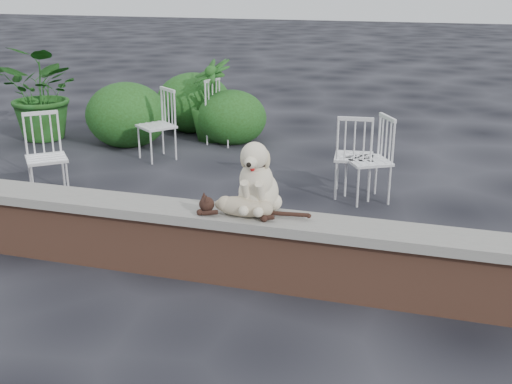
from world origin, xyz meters
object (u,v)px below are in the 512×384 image
(chair_c, at_px, (354,155))
(chair_b, at_px, (156,125))
(dog, at_px, (259,174))
(chair_e, at_px, (224,112))
(cat, at_px, (243,205))
(potted_plant_b, at_px, (212,100))
(potted_plant_a, at_px, (44,93))
(chair_a, at_px, (46,157))
(chair_d, at_px, (368,159))

(chair_c, bearing_deg, chair_b, -21.18)
(dog, relative_size, chair_e, 0.64)
(cat, height_order, chair_e, chair_e)
(dog, bearing_deg, chair_c, 76.76)
(chair_b, bearing_deg, chair_c, 22.93)
(cat, bearing_deg, chair_e, 109.59)
(dog, bearing_deg, cat, -120.00)
(cat, bearing_deg, potted_plant_b, 111.55)
(chair_c, relative_size, potted_plant_b, 0.79)
(chair_e, xyz_separation_m, potted_plant_a, (-2.64, -0.50, 0.23))
(potted_plant_a, height_order, potted_plant_b, potted_plant_a)
(dog, height_order, potted_plant_b, potted_plant_b)
(chair_a, relative_size, potted_plant_a, 0.67)
(cat, distance_m, potted_plant_a, 5.58)
(chair_a, distance_m, potted_plant_a, 2.77)
(chair_b, distance_m, potted_plant_a, 2.13)
(chair_c, height_order, potted_plant_b, potted_plant_b)
(chair_d, distance_m, potted_plant_a, 5.15)
(chair_b, xyz_separation_m, chair_d, (2.91, -0.84, 0.00))
(chair_d, bearing_deg, potted_plant_a, -135.20)
(dog, height_order, cat, dog)
(potted_plant_a, bearing_deg, potted_plant_b, 16.07)
(dog, height_order, chair_b, dog)
(chair_a, height_order, potted_plant_b, potted_plant_b)
(dog, relative_size, potted_plant_a, 0.43)
(chair_a, bearing_deg, chair_d, -25.11)
(potted_plant_a, bearing_deg, dog, -38.53)
(chair_b, distance_m, chair_d, 3.02)
(dog, height_order, potted_plant_a, potted_plant_a)
(potted_plant_b, bearing_deg, chair_b, -105.79)
(chair_c, relative_size, potted_plant_a, 0.67)
(cat, height_order, chair_c, chair_c)
(chair_d, bearing_deg, potted_plant_b, -158.49)
(chair_a, xyz_separation_m, chair_d, (3.40, 0.92, 0.00))
(potted_plant_a, bearing_deg, chair_e, 10.74)
(chair_a, bearing_deg, chair_e, 28.54)
(cat, distance_m, chair_e, 4.42)
(chair_c, bearing_deg, chair_e, -45.53)
(cat, xyz_separation_m, chair_a, (-2.70, 1.33, -0.20))
(chair_c, height_order, potted_plant_a, potted_plant_a)
(potted_plant_a, bearing_deg, chair_d, -15.31)
(dog, relative_size, chair_b, 0.64)
(chair_b, bearing_deg, cat, -16.86)
(chair_a, bearing_deg, cat, -66.48)
(chair_b, distance_m, chair_e, 1.18)
(potted_plant_a, distance_m, potted_plant_b, 2.49)
(chair_c, bearing_deg, cat, 70.97)
(dog, height_order, chair_a, dog)
(dog, distance_m, chair_d, 2.23)
(chair_d, xyz_separation_m, potted_plant_a, (-4.96, 1.36, 0.23))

